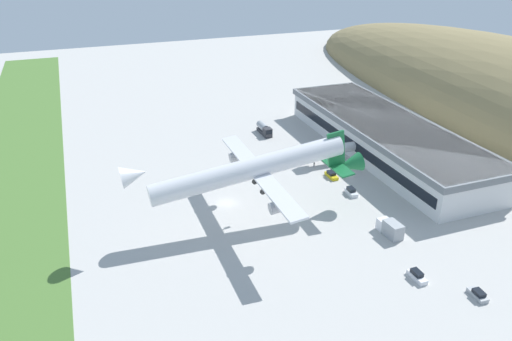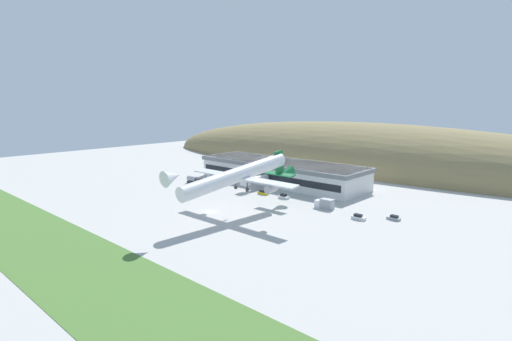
# 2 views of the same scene
# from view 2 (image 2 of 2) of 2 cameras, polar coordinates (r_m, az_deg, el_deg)

# --- Properties ---
(ground_plane) EXTENTS (375.68, 375.68, 0.00)m
(ground_plane) POSITION_cam_2_polar(r_m,az_deg,el_deg) (127.41, -6.51, -5.88)
(ground_plane) COLOR #B7B5AF
(grass_strip_foreground) EXTENTS (338.11, 23.86, 0.08)m
(grass_strip_foreground) POSITION_cam_2_polar(r_m,az_deg,el_deg) (104.49, -26.56, -10.46)
(grass_strip_foreground) COLOR #4C7533
(grass_strip_foreground) RESTS_ON ground_plane
(hill_backdrop) EXTENTS (294.62, 72.74, 46.35)m
(hill_backdrop) POSITION_cam_2_polar(r_m,az_deg,el_deg) (224.40, 14.48, 0.76)
(hill_backdrop) COLOR olive
(hill_backdrop) RESTS_ON ground_plane
(terminal_building) EXTENTS (76.12, 22.90, 9.14)m
(terminal_building) POSITION_cam_2_polar(r_m,az_deg,el_deg) (170.63, 3.50, -0.00)
(terminal_building) COLOR silver
(terminal_building) RESTS_ON ground_plane
(jetway_0) EXTENTS (3.38, 13.81, 5.43)m
(jetway_0) POSITION_cam_2_polar(r_m,az_deg,el_deg) (155.98, -0.34, -1.37)
(jetway_0) COLOR silver
(jetway_0) RESTS_ON ground_plane
(cargo_airplane) EXTENTS (40.90, 52.41, 10.96)m
(cargo_airplane) POSITION_cam_2_polar(r_m,az_deg,el_deg) (119.79, -2.45, -0.70)
(cargo_airplane) COLOR silver
(service_car_0) EXTENTS (3.95, 1.91, 1.43)m
(service_car_0) POSITION_cam_2_polar(r_m,az_deg,el_deg) (124.92, 19.08, -6.41)
(service_car_0) COLOR #999EA3
(service_car_0) RESTS_ON ground_plane
(service_car_1) EXTENTS (4.24, 1.64, 1.63)m
(service_car_1) POSITION_cam_2_polar(r_m,az_deg,el_deg) (122.25, 14.43, -6.49)
(service_car_1) COLOR silver
(service_car_1) RESTS_ON ground_plane
(service_car_2) EXTENTS (4.42, 1.77, 1.52)m
(service_car_2) POSITION_cam_2_polar(r_m,az_deg,el_deg) (149.49, 1.02, -3.19)
(service_car_2) COLOR gold
(service_car_2) RESTS_ON ground_plane
(service_car_3) EXTENTS (4.17, 1.98, 1.67)m
(service_car_3) POSITION_cam_2_polar(r_m,az_deg,el_deg) (143.49, 3.97, -3.75)
(service_car_3) COLOR silver
(service_car_3) RESTS_ON ground_plane
(fuel_truck) EXTENTS (7.90, 2.41, 3.10)m
(fuel_truck) POSITION_cam_2_polar(r_m,az_deg,el_deg) (169.96, -8.79, -1.40)
(fuel_truck) COLOR #333338
(fuel_truck) RESTS_ON ground_plane
(box_truck) EXTENTS (6.36, 2.93, 3.24)m
(box_truck) POSITION_cam_2_polar(r_m,az_deg,el_deg) (131.98, 9.79, -4.72)
(box_truck) COLOR silver
(box_truck) RESTS_ON ground_plane
(traffic_cone_0) EXTENTS (0.52, 0.52, 0.58)m
(traffic_cone_0) POSITION_cam_2_polar(r_m,az_deg,el_deg) (156.80, -9.31, -2.83)
(traffic_cone_0) COLOR orange
(traffic_cone_0) RESTS_ON ground_plane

